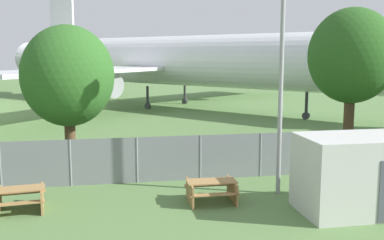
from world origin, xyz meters
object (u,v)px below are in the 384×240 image
object	(u,v)px
airplane	(178,61)
picnic_bench_open_grass	(211,189)
picnic_bench_near_cabin	(20,197)
portable_cabin	(356,174)
tree_behind_benches	(352,56)
tree_far_right	(68,76)

from	to	relation	value
airplane	picnic_bench_open_grass	bearing A→B (deg)	-48.34
picnic_bench_open_grass	picnic_bench_near_cabin	bearing A→B (deg)	177.66
portable_cabin	picnic_bench_open_grass	distance (m)	4.74
portable_cabin	tree_behind_benches	distance (m)	10.00
tree_behind_benches	tree_far_right	bearing A→B (deg)	-172.85
picnic_bench_near_cabin	tree_far_right	world-z (taller)	tree_far_right
picnic_bench_open_grass	tree_behind_benches	bearing A→B (deg)	36.51
airplane	picnic_bench_near_cabin	xyz separation A→B (m)	(-9.36, -27.17, -3.88)
portable_cabin	tree_far_right	bearing A→B (deg)	145.56
portable_cabin	picnic_bench_open_grass	xyz separation A→B (m)	(-4.33, 1.77, -0.77)
tree_behind_benches	picnic_bench_near_cabin	bearing A→B (deg)	-157.59
picnic_bench_near_cabin	portable_cabin	bearing A→B (deg)	-10.78
airplane	portable_cabin	distance (m)	29.38
airplane	picnic_bench_open_grass	xyz separation A→B (m)	(-3.07, -27.42, -3.88)
airplane	tree_behind_benches	xyz separation A→B (m)	(5.64, -20.98, 0.58)
portable_cabin	tree_behind_benches	size ratio (longest dim) A/B	0.48
portable_cabin	tree_far_right	xyz separation A→B (m)	(-9.37, 6.48, 2.89)
airplane	tree_behind_benches	distance (m)	21.73
picnic_bench_near_cabin	tree_behind_benches	distance (m)	16.82
airplane	tree_far_right	bearing A→B (deg)	-61.60
picnic_bench_near_cabin	picnic_bench_open_grass	distance (m)	6.30
airplane	tree_behind_benches	size ratio (longest dim) A/B	5.28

